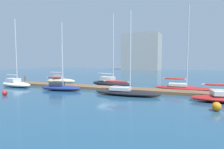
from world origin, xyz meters
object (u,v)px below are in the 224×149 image
sailboat_1 (61,80)px  sailboat_5 (183,87)px  harbor_building_distant (142,52)px  sailboat_3 (111,83)px  sailboat_4 (126,91)px  mooring_buoy_red (5,93)px  sailboat_0 (16,83)px  sailboat_2 (60,87)px  mooring_buoy_orange (217,106)px

sailboat_1 → sailboat_5: 20.33m
sailboat_5 → harbor_building_distant: 53.58m
sailboat_3 → sailboat_4: sailboat_3 is taller
sailboat_1 → mooring_buoy_red: bearing=-100.2°
sailboat_0 → mooring_buoy_red: sailboat_0 is taller
sailboat_2 → sailboat_3: (5.20, 5.91, 0.10)m
sailboat_2 → mooring_buoy_orange: 19.20m
sailboat_2 → sailboat_5: (15.81, 6.53, -0.06)m
harbor_building_distant → sailboat_4: bearing=-79.1°
sailboat_2 → mooring_buoy_red: size_ratio=15.34×
mooring_buoy_red → harbor_building_distant: (2.62, 62.32, 6.96)m
sailboat_5 → sailboat_0: bearing=-166.3°
sailboat_2 → harbor_building_distant: 57.24m
sailboat_1 → sailboat_2: size_ratio=0.73×
mooring_buoy_red → sailboat_0: bearing=128.8°
sailboat_0 → mooring_buoy_orange: size_ratio=13.84×
sailboat_0 → mooring_buoy_red: size_ratio=17.26×
sailboat_5 → mooring_buoy_red: sailboat_5 is taller
sailboat_2 → sailboat_4: sailboat_4 is taller
sailboat_0 → sailboat_1: size_ratio=1.54×
sailboat_3 → sailboat_5: bearing=13.5°
sailboat_3 → sailboat_5: size_ratio=0.97×
sailboat_5 → mooring_buoy_red: size_ratio=19.07×
sailboat_3 → sailboat_5: 10.63m
sailboat_1 → mooring_buoy_red: size_ratio=11.20×
sailboat_1 → sailboat_3: sailboat_3 is taller
sailboat_1 → sailboat_4: sailboat_4 is taller
sailboat_4 → mooring_buoy_orange: size_ratio=13.21×
sailboat_2 → mooring_buoy_red: bearing=-133.9°
sailboat_1 → mooring_buoy_orange: size_ratio=8.98×
sailboat_1 → sailboat_4: size_ratio=0.68×
sailboat_0 → sailboat_5: size_ratio=0.91×
sailboat_2 → sailboat_5: 17.11m
sailboat_4 → harbor_building_distant: (-10.92, 56.94, 6.79)m
sailboat_0 → sailboat_2: size_ratio=1.13×
sailboat_4 → harbor_building_distant: bearing=99.3°
sailboat_3 → mooring_buoy_orange: size_ratio=14.86×
mooring_buoy_red → harbor_building_distant: 62.77m
sailboat_0 → sailboat_4: size_ratio=1.05×
sailboat_1 → sailboat_4: bearing=-36.9°
sailboat_4 → sailboat_5: 9.14m
sailboat_0 → mooring_buoy_red: (4.76, -5.93, -0.25)m
sailboat_4 → mooring_buoy_red: size_ratio=16.48×
sailboat_4 → mooring_buoy_orange: sailboat_4 is taller
sailboat_0 → mooring_buoy_orange: bearing=-1.9°
sailboat_0 → mooring_buoy_orange: sailboat_0 is taller
sailboat_1 → sailboat_3: 9.72m
sailboat_2 → sailboat_4: bearing=-8.6°
sailboat_0 → sailboat_4: (18.31, -0.54, -0.08)m
mooring_buoy_orange → sailboat_5: bearing=105.5°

